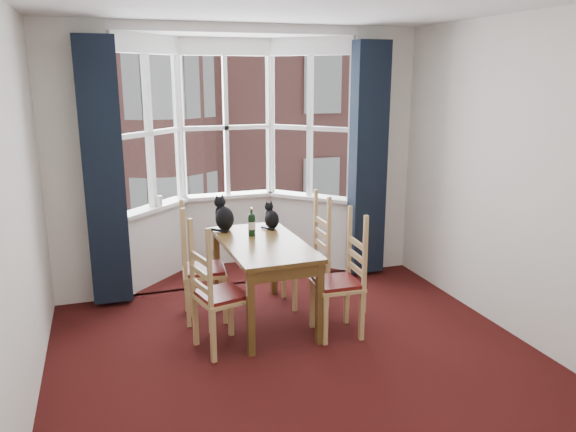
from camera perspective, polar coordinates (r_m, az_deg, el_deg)
name	(u,v)px	position (r m, az deg, el deg)	size (l,w,h in m)	color
floor	(315,381)	(4.50, 2.74, -16.42)	(4.50, 4.50, 0.00)	black
wall_left	(6,228)	(3.76, -26.73, -1.08)	(4.50, 4.50, 0.00)	silver
wall_right	(545,187)	(5.05, 24.68, 2.71)	(4.50, 4.50, 0.00)	silver
wall_near	(558,346)	(2.15, 25.71, -11.82)	(4.00, 4.00, 0.00)	silver
wall_back_pier_left	(79,167)	(5.93, -20.48, 4.66)	(0.70, 0.12, 2.80)	silver
wall_back_pier_right	(379,153)	(6.67, 9.24, 6.34)	(0.70, 0.12, 2.80)	silver
bay_window	(231,153)	(6.58, -5.80, 6.34)	(2.76, 0.94, 2.80)	white
curtain_left	(104,174)	(5.75, -18.20, 4.07)	(0.38, 0.22, 2.60)	black
curtain_right	(368,160)	(6.41, 8.13, 5.62)	(0.38, 0.22, 2.60)	black
dining_table	(263,253)	(5.24, -2.52, -3.74)	(0.76, 1.36, 0.79)	brown
chair_left_near	(212,299)	(4.77, -7.77, -8.35)	(0.49, 0.50, 0.92)	tan
chair_left_far	(195,272)	(5.42, -9.47, -5.60)	(0.44, 0.46, 0.92)	tan
chair_right_near	(347,283)	(5.09, 5.97, -6.84)	(0.42, 0.44, 0.92)	tan
chair_right_far	(313,258)	(5.75, 2.60, -4.24)	(0.40, 0.42, 0.92)	tan
cat_left	(224,216)	(5.61, -6.52, -0.03)	(0.25, 0.30, 0.36)	black
cat_right	(271,218)	(5.64, -1.69, -0.19)	(0.17, 0.22, 0.27)	black
wine_bottle	(252,224)	(5.37, -3.71, -0.78)	(0.07, 0.07, 0.27)	black
candle_tall	(160,201)	(6.38, -12.92, 1.51)	(0.06, 0.06, 0.12)	white
street	(131,209)	(36.83, -15.66, 0.68)	(80.00, 80.00, 0.00)	#333335
tenement_building	(148,98)	(17.69, -14.04, 11.57)	(18.40, 7.80, 15.20)	#8F524A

